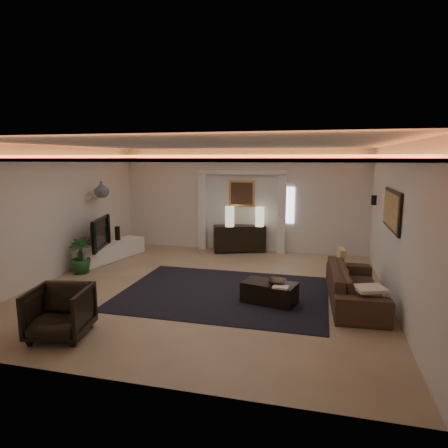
% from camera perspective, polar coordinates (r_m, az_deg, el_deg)
% --- Properties ---
extents(floor, '(7.00, 7.00, 0.00)m').
position_cam_1_polar(floor, '(8.11, -2.44, -9.38)').
color(floor, tan).
rests_on(floor, ground).
extents(ceiling, '(7.00, 7.00, 0.00)m').
position_cam_1_polar(ceiling, '(7.67, -2.60, 11.56)').
color(ceiling, white).
rests_on(ceiling, ground).
extents(wall_back, '(7.00, 0.00, 7.00)m').
position_cam_1_polar(wall_back, '(11.13, 2.65, 3.49)').
color(wall_back, silver).
rests_on(wall_back, ground).
extents(wall_front, '(7.00, 0.00, 7.00)m').
position_cam_1_polar(wall_front, '(4.59, -15.17, -5.77)').
color(wall_front, silver).
rests_on(wall_front, ground).
extents(wall_left, '(0.00, 7.00, 7.00)m').
position_cam_1_polar(wall_left, '(9.38, -23.48, 1.53)').
color(wall_left, silver).
rests_on(wall_left, ground).
extents(wall_right, '(0.00, 7.00, 7.00)m').
position_cam_1_polar(wall_right, '(7.56, 23.84, -0.27)').
color(wall_right, silver).
rests_on(wall_right, ground).
extents(cove_soffit, '(7.00, 7.00, 0.04)m').
position_cam_1_polar(cove_soffit, '(7.67, -2.58, 9.46)').
color(cove_soffit, silver).
rests_on(cove_soffit, ceiling).
extents(daylight_slit, '(0.25, 0.03, 1.00)m').
position_cam_1_polar(daylight_slit, '(10.94, 9.58, 2.72)').
color(daylight_slit, white).
rests_on(daylight_slit, wall_back).
extents(area_rug, '(4.00, 3.00, 0.01)m').
position_cam_1_polar(area_rug, '(7.83, -0.01, -10.04)').
color(area_rug, black).
rests_on(area_rug, ground).
extents(pilaster_left, '(0.22, 0.20, 2.20)m').
position_cam_1_polar(pilaster_left, '(11.36, -3.16, 1.83)').
color(pilaster_left, silver).
rests_on(pilaster_left, ground).
extents(pilaster_right, '(0.22, 0.20, 2.20)m').
position_cam_1_polar(pilaster_right, '(10.91, 8.46, 1.41)').
color(pilaster_right, silver).
rests_on(pilaster_right, ground).
extents(alcove_header, '(2.52, 0.20, 0.12)m').
position_cam_1_polar(alcove_header, '(10.98, 2.58, 7.59)').
color(alcove_header, silver).
rests_on(alcove_header, wall_back).
extents(painting_frame, '(0.74, 0.04, 0.74)m').
position_cam_1_polar(painting_frame, '(11.08, 2.63, 4.50)').
color(painting_frame, tan).
rests_on(painting_frame, wall_back).
extents(painting_canvas, '(0.62, 0.02, 0.62)m').
position_cam_1_polar(painting_canvas, '(11.06, 2.60, 4.49)').
color(painting_canvas, '#4C2D1E').
rests_on(painting_canvas, wall_back).
extents(art_panel_frame, '(0.04, 1.64, 0.74)m').
position_cam_1_polar(art_panel_frame, '(7.81, 23.39, 1.92)').
color(art_panel_frame, black).
rests_on(art_panel_frame, wall_right).
extents(art_panel_gold, '(0.02, 1.50, 0.62)m').
position_cam_1_polar(art_panel_gold, '(7.80, 23.20, 1.92)').
color(art_panel_gold, tan).
rests_on(art_panel_gold, wall_right).
extents(wall_sconce, '(0.12, 0.12, 0.22)m').
position_cam_1_polar(wall_sconce, '(9.67, 21.10, 3.28)').
color(wall_sconce, black).
rests_on(wall_sconce, wall_right).
extents(wall_niche, '(0.10, 0.55, 0.04)m').
position_cam_1_polar(wall_niche, '(10.46, -18.64, 3.69)').
color(wall_niche, silver).
rests_on(wall_niche, wall_left).
extents(console, '(1.52, 0.91, 0.72)m').
position_cam_1_polar(console, '(11.06, 2.27, -2.06)').
color(console, black).
rests_on(console, ground).
extents(lamp_left, '(0.33, 0.33, 0.56)m').
position_cam_1_polar(lamp_left, '(10.77, 0.84, 1.36)').
color(lamp_left, beige).
rests_on(lamp_left, console).
extents(lamp_right, '(0.27, 0.27, 0.54)m').
position_cam_1_polar(lamp_right, '(10.84, 5.26, 1.37)').
color(lamp_right, '#FBECC8').
rests_on(lamp_right, console).
extents(media_ledge, '(1.01, 2.31, 0.42)m').
position_cam_1_polar(media_ledge, '(10.65, -16.44, -3.88)').
color(media_ledge, white).
rests_on(media_ledge, ground).
extents(tv, '(1.33, 0.51, 0.77)m').
position_cam_1_polar(tv, '(10.07, -18.27, -1.20)').
color(tv, black).
rests_on(tv, media_ledge).
extents(figurine, '(0.17, 0.17, 0.37)m').
position_cam_1_polar(figurine, '(10.97, -15.33, -1.22)').
color(figurine, black).
rests_on(figurine, media_ledge).
extents(ginger_jar, '(0.44, 0.44, 0.40)m').
position_cam_1_polar(ginger_jar, '(10.23, -17.50, 4.86)').
color(ginger_jar, '#4E596D').
rests_on(ginger_jar, wall_niche).
extents(plant, '(0.61, 0.61, 0.82)m').
position_cam_1_polar(plant, '(9.61, -20.28, -4.40)').
color(plant, '#1B461D').
rests_on(plant, ground).
extents(sofa, '(2.32, 1.01, 0.67)m').
position_cam_1_polar(sofa, '(7.61, 18.64, -8.56)').
color(sofa, '#58351C').
rests_on(sofa, ground).
extents(throw_blanket, '(0.59, 0.54, 0.05)m').
position_cam_1_polar(throw_blanket, '(6.83, 20.56, -8.83)').
color(throw_blanket, '#FFEAD0').
rests_on(throw_blanket, sofa).
extents(throw_pillow, '(0.16, 0.41, 0.40)m').
position_cam_1_polar(throw_pillow, '(8.66, 16.81, -4.76)').
color(throw_pillow, '#D0B975').
rests_on(throw_pillow, sofa).
extents(coffee_table, '(1.07, 0.75, 0.36)m').
position_cam_1_polar(coffee_table, '(7.33, 6.66, -9.84)').
color(coffee_table, '#302320').
rests_on(coffee_table, ground).
extents(bowl, '(0.37, 0.37, 0.08)m').
position_cam_1_polar(bowl, '(7.20, 7.73, -8.18)').
color(bowl, '#3E2E1D').
rests_on(bowl, coffee_table).
extents(magazine, '(0.29, 0.23, 0.03)m').
position_cam_1_polar(magazine, '(6.99, 8.30, -8.96)').
color(magazine, silver).
rests_on(magazine, coffee_table).
extents(armchair, '(0.97, 0.99, 0.77)m').
position_cam_1_polar(armchair, '(6.40, -22.90, -11.82)').
color(armchair, black).
rests_on(armchair, ground).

